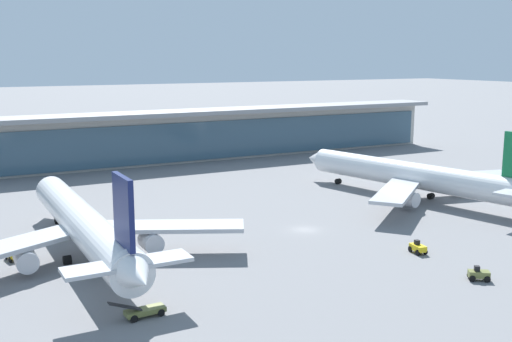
{
  "coord_description": "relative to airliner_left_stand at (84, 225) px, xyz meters",
  "views": [
    {
      "loc": [
        -57.63,
        -89.07,
        30.37
      ],
      "look_at": [
        0.0,
        18.51,
        7.68
      ],
      "focal_mm": 42.93,
      "sensor_mm": 36.0,
      "label": 1
    }
  ],
  "objects": [
    {
      "name": "airliner_centre_stand",
      "position": [
        72.16,
        5.56,
        0.0
      ],
      "size": [
        47.08,
        62.17,
        16.71
      ],
      "color": "white",
      "rests_on": "ground"
    },
    {
      "name": "service_truck_at_far_stand_olive",
      "position": [
        1.02,
        -25.3,
        -4.45
      ],
      "size": [
        6.86,
        2.15,
        2.7
      ],
      "color": "olive",
      "rests_on": "ground"
    },
    {
      "name": "service_truck_under_wing_olive",
      "position": [
        45.77,
        -35.39,
        -4.39
      ],
      "size": [
        3.32,
        3.05,
        2.05
      ],
      "color": "olive",
      "rests_on": "ground"
    },
    {
      "name": "terminal_building",
      "position": [
        38.22,
        76.36,
        2.6
      ],
      "size": [
        192.52,
        12.8,
        15.2
      ],
      "color": "beige",
      "rests_on": "ground"
    },
    {
      "name": "ground_plane",
      "position": [
        38.22,
        -2.71,
        -5.26
      ],
      "size": [
        1200.0,
        1200.0,
        0.0
      ],
      "primitive_type": "plane",
      "color": "slate"
    },
    {
      "name": "service_truck_mid_apron_yellow",
      "position": [
        -9.98,
        4.28,
        -4.39
      ],
      "size": [
        2.2,
        3.12,
        2.05
      ],
      "color": "yellow",
      "rests_on": "ground"
    },
    {
      "name": "service_truck_by_tail_yellow",
      "position": [
        46.74,
        -22.33,
        -4.39
      ],
      "size": [
        2.07,
        3.06,
        2.05
      ],
      "color": "yellow",
      "rests_on": "ground"
    },
    {
      "name": "airliner_left_stand",
      "position": [
        0.0,
        0.0,
        0.0
      ],
      "size": [
        48.29,
        62.58,
        16.71
      ],
      "color": "white",
      "rests_on": "ground"
    }
  ]
}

